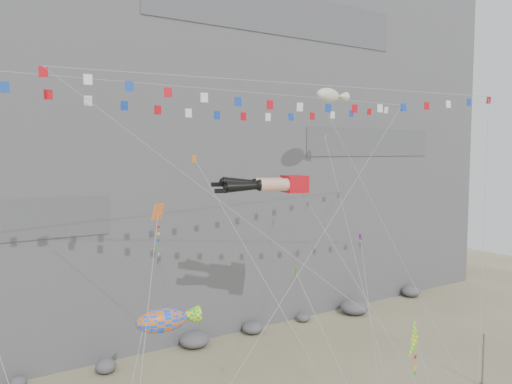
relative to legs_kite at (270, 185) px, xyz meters
The scene contains 14 objects.
cliff 26.23m from the legs_kite, 94.21° to the left, with size 80.00×28.00×50.00m, color slate.
talus_boulders 16.79m from the legs_kite, 101.09° to the left, with size 60.00×3.00×1.20m, color #5C5C61, non-canonical shape.
anchor_pole_right 20.01m from the legs_kite, 34.95° to the right, with size 0.12×0.12×3.89m, color slate.
legs_kite is the anchor object (origin of this frame).
flag_banner_upper 7.22m from the legs_kite, behind, with size 35.68×12.86×27.32m.
flag_banner_lower 7.75m from the legs_kite, 77.88° to the right, with size 32.22×7.95×24.26m.
harlequin_kite 11.91m from the legs_kite, 153.18° to the right, with size 5.70×8.22×16.35m.
fish_windsock 13.74m from the legs_kite, 151.09° to the right, with size 7.26×6.00×11.08m.
delta_kite 14.15m from the legs_kite, 77.32° to the right, with size 2.55×4.96×8.19m.
blimp_windsock 12.03m from the legs_kite, 24.36° to the left, with size 4.24×14.51×25.60m.
small_kite_a 5.87m from the legs_kite, behind, with size 4.13×15.11×22.18m.
small_kite_b 8.46m from the legs_kite, 18.05° to the right, with size 8.75×11.31×17.09m.
small_kite_c 9.59m from the legs_kite, 113.63° to the right, with size 2.17×6.96×12.16m.
small_kite_d 6.56m from the legs_kite, ahead, with size 7.06×15.28×24.20m.
Camera 1 is at (-18.29, -21.45, 17.01)m, focal length 35.00 mm.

